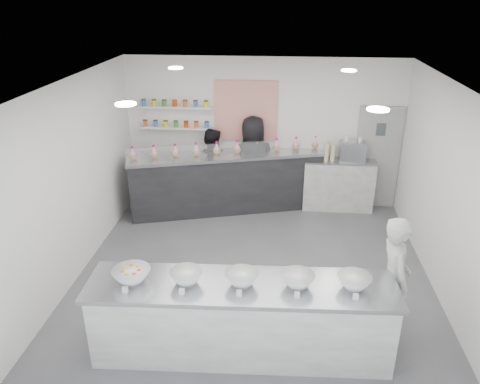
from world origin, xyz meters
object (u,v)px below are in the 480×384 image
staff_right (253,162)px  espresso_machine (352,151)px  espresso_ledge (338,185)px  staff_left (212,167)px  back_bar (227,182)px  woman_prep (393,279)px  prep_counter (242,319)px

staff_right → espresso_machine: bearing=165.4°
espresso_ledge → staff_right: 1.79m
espresso_ledge → staff_left: bearing=-179.8°
back_bar → espresso_machine: 2.54m
woman_prep → staff_right: bearing=21.8°
prep_counter → staff_left: bearing=100.7°
espresso_ledge → staff_left: (-2.58, -0.01, 0.29)m
espresso_machine → woman_prep: woman_prep is taller
espresso_ledge → espresso_machine: bearing=0.0°
back_bar → espresso_machine: bearing=-10.0°
espresso_ledge → woman_prep: (0.28, -3.81, 0.32)m
staff_left → staff_right: (0.85, 0.00, 0.13)m
staff_left → espresso_machine: bearing=-166.3°
back_bar → espresso_machine: size_ratio=7.89×
staff_left → staff_right: 0.86m
woman_prep → staff_left: bearing=30.8°
back_bar → staff_left: bearing=128.6°
staff_right → back_bar: bearing=11.8°
back_bar → espresso_ledge: size_ratio=2.74×
espresso_machine → staff_right: 1.97m
prep_counter → staff_right: (-0.15, 4.31, 0.45)m
espresso_ledge → staff_left: size_ratio=0.87×
espresso_ledge → staff_left: 2.60m
staff_right → staff_left: bearing=-14.9°
prep_counter → espresso_ledge: bearing=67.5°
back_bar → staff_right: 0.65m
espresso_machine → staff_right: staff_right is taller
espresso_machine → staff_left: size_ratio=0.30×
staff_left → woman_prep: bearing=140.5°
prep_counter → espresso_machine: espresso_machine is taller
staff_right → prep_counter: bearing=77.1°
staff_left → back_bar: bearing=158.1°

